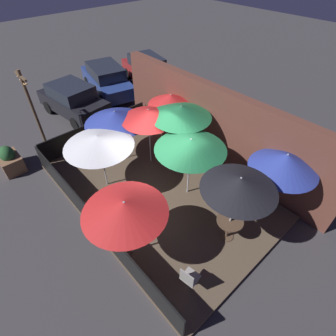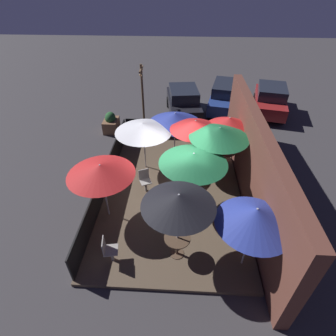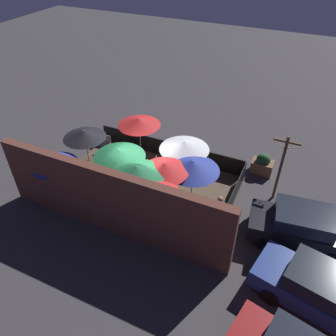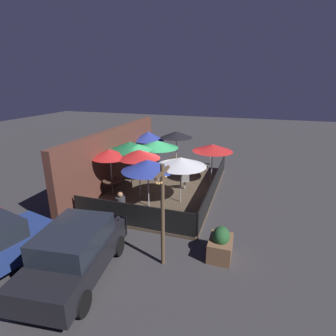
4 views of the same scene
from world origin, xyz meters
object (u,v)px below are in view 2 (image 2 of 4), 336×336
(patio_umbrella_4, at_px, (143,127))
(patio_umbrella_7, at_px, (100,170))
(planter_box, at_px, (111,123))
(light_post, at_px, (142,92))
(patio_umbrella_2, at_px, (175,118))
(patio_umbrella_5, at_px, (193,158))
(patio_umbrella_3, at_px, (255,216))
(patio_umbrella_6, at_px, (195,125))
(dining_table_0, at_px, (177,241))
(patio_umbrella_1, at_px, (229,122))
(patron_0, at_px, (188,131))
(patio_umbrella_8, at_px, (219,133))
(dining_table_1, at_px, (224,154))
(parked_car_2, at_px, (270,99))
(parked_car_1, at_px, (226,96))
(patio_chair_1, at_px, (109,249))
(patio_chair_0, at_px, (145,180))
(patio_umbrella_0, at_px, (179,200))
(parked_car_0, at_px, (183,101))

(patio_umbrella_4, xyz_separation_m, patio_umbrella_7, (2.85, -0.96, 0.04))
(planter_box, distance_m, light_post, 2.35)
(patio_umbrella_7, bearing_deg, planter_box, -168.01)
(patio_umbrella_2, height_order, patio_umbrella_5, patio_umbrella_5)
(patio_umbrella_3, xyz_separation_m, patio_umbrella_4, (-4.56, -3.41, -0.07))
(patio_umbrella_6, relative_size, dining_table_0, 3.01)
(patio_umbrella_1, distance_m, patio_umbrella_2, 2.26)
(patio_umbrella_1, bearing_deg, patron_0, -142.94)
(patio_umbrella_1, height_order, patio_umbrella_8, patio_umbrella_8)
(patron_0, height_order, planter_box, patron_0)
(dining_table_1, height_order, light_post, light_post)
(patio_umbrella_2, bearing_deg, light_post, -151.23)
(patio_umbrella_5, bearing_deg, parked_car_2, 149.92)
(patio_umbrella_2, bearing_deg, planter_box, -124.87)
(patio_umbrella_6, distance_m, planter_box, 5.74)
(patio_umbrella_6, relative_size, patron_0, 1.92)
(patio_umbrella_8, relative_size, parked_car_1, 0.53)
(patio_umbrella_4, bearing_deg, light_post, -171.77)
(patio_umbrella_3, xyz_separation_m, patio_chair_1, (0.10, -3.90, -1.52))
(patio_umbrella_4, bearing_deg, patron_0, 142.21)
(patio_umbrella_4, distance_m, patio_umbrella_8, 3.01)
(dining_table_1, height_order, patio_chair_0, patio_chair_0)
(patio_umbrella_0, xyz_separation_m, light_post, (-8.56, -2.10, -0.52))
(patio_umbrella_0, height_order, light_post, light_post)
(dining_table_1, height_order, parked_car_2, parked_car_2)
(patio_umbrella_2, height_order, parked_car_0, patio_umbrella_2)
(patio_umbrella_8, bearing_deg, patio_umbrella_6, -133.57)
(patio_umbrella_0, relative_size, patio_umbrella_1, 1.06)
(patio_umbrella_0, bearing_deg, light_post, -166.23)
(patio_umbrella_4, height_order, patio_umbrella_6, patio_umbrella_6)
(patio_chair_0, bearing_deg, patron_0, 132.03)
(patio_umbrella_2, bearing_deg, parked_car_0, 175.56)
(patio_chair_0, height_order, parked_car_1, parked_car_1)
(patio_umbrella_4, bearing_deg, dining_table_0, 18.90)
(light_post, bearing_deg, patio_umbrella_8, 34.65)
(patio_umbrella_4, height_order, parked_car_1, patio_umbrella_4)
(patio_umbrella_7, xyz_separation_m, planter_box, (-6.17, -1.31, -1.64))
(patio_umbrella_7, height_order, light_post, light_post)
(patio_umbrella_5, height_order, parked_car_1, patio_umbrella_5)
(patio_umbrella_5, distance_m, patio_chair_0, 2.49)
(patio_umbrella_4, xyz_separation_m, patio_umbrella_8, (0.82, 2.87, 0.32))
(patio_umbrella_5, relative_size, patio_chair_1, 2.51)
(patio_umbrella_7, height_order, patio_chair_0, patio_umbrella_7)
(patio_umbrella_6, relative_size, patio_chair_0, 2.54)
(dining_table_1, bearing_deg, patio_umbrella_6, -77.06)
(patio_umbrella_1, bearing_deg, planter_box, -118.23)
(patio_umbrella_4, xyz_separation_m, parked_car_0, (-5.53, 1.58, -1.22))
(patio_umbrella_5, relative_size, patio_chair_0, 2.50)
(patio_umbrella_4, relative_size, patron_0, 1.88)
(dining_table_0, relative_size, light_post, 0.24)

